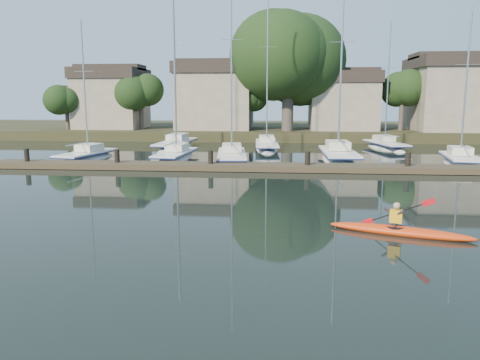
# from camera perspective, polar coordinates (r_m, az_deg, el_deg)

# --- Properties ---
(ground) EXTENTS (160.00, 160.00, 0.00)m
(ground) POSITION_cam_1_polar(r_m,az_deg,el_deg) (15.40, -0.31, -6.71)
(ground) COLOR black
(ground) RESTS_ON ground
(kayak) EXTENTS (4.61, 2.09, 1.49)m
(kayak) POSITION_cam_1_polar(r_m,az_deg,el_deg) (16.27, 18.87, -5.68)
(kayak) COLOR #DA4310
(kayak) RESTS_ON ground
(dock) EXTENTS (34.00, 2.00, 1.80)m
(dock) POSITION_cam_1_polar(r_m,az_deg,el_deg) (29.02, 2.27, 1.61)
(dock) COLOR #443827
(dock) RESTS_ON ground
(sailboat_0) EXTENTS (3.15, 7.15, 10.98)m
(sailboat_0) POSITION_cam_1_polar(r_m,az_deg,el_deg) (35.78, -18.13, 2.09)
(sailboat_0) COLOR silver
(sailboat_0) RESTS_ON ground
(sailboat_1) EXTENTS (2.39, 7.82, 12.61)m
(sailboat_1) POSITION_cam_1_polar(r_m,az_deg,el_deg) (34.66, -7.83, 2.27)
(sailboat_1) COLOR silver
(sailboat_1) RESTS_ON ground
(sailboat_2) EXTENTS (2.96, 8.87, 14.40)m
(sailboat_2) POSITION_cam_1_polar(r_m,az_deg,el_deg) (33.36, -1.02, 2.05)
(sailboat_2) COLOR silver
(sailboat_2) RESTS_ON ground
(sailboat_3) EXTENTS (2.42, 8.94, 14.38)m
(sailboat_3) POSITION_cam_1_polar(r_m,az_deg,el_deg) (34.56, 11.87, 2.06)
(sailboat_3) COLOR silver
(sailboat_3) RESTS_ON ground
(sailboat_4) EXTENTS (3.05, 7.00, 11.51)m
(sailboat_4) POSITION_cam_1_polar(r_m,az_deg,el_deg) (34.98, 25.24, 1.45)
(sailboat_4) COLOR silver
(sailboat_4) RESTS_ON ground
(sailboat_5) EXTENTS (2.74, 9.53, 15.59)m
(sailboat_5) POSITION_cam_1_polar(r_m,az_deg,el_deg) (42.25, -7.78, 3.61)
(sailboat_5) COLOR silver
(sailboat_5) RESTS_ON ground
(sailboat_6) EXTENTS (2.51, 9.49, 14.94)m
(sailboat_6) POSITION_cam_1_polar(r_m,az_deg,el_deg) (41.31, 3.26, 3.57)
(sailboat_6) COLOR silver
(sailboat_6) RESTS_ON ground
(sailboat_7) EXTENTS (3.45, 7.74, 12.09)m
(sailboat_7) POSITION_cam_1_polar(r_m,az_deg,el_deg) (43.43, 17.29, 3.44)
(sailboat_7) COLOR silver
(sailboat_7) RESTS_ON ground
(shore) EXTENTS (90.00, 25.25, 12.75)m
(shore) POSITION_cam_1_polar(r_m,az_deg,el_deg) (54.99, 5.35, 8.69)
(shore) COLOR #282E17
(shore) RESTS_ON ground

